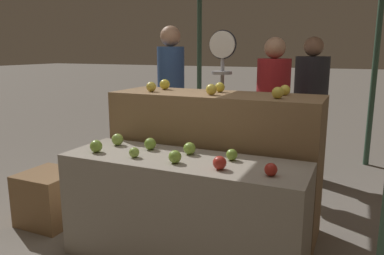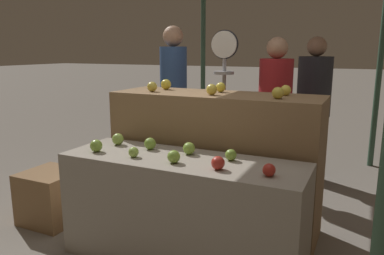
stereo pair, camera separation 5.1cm
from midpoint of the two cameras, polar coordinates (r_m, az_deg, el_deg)
display_counter_front at (r=2.64m, az=-0.97°, el=-12.56°), size 1.67×0.55×0.75m
display_counter_back at (r=3.09m, az=3.99°, el=-5.23°), size 1.67×0.55×1.12m
apple_front_0 at (r=2.74m, az=-13.88°, el=-2.72°), size 0.09×0.09×0.09m
apple_front_1 at (r=2.56m, az=-8.33°, el=-3.74°), size 0.07×0.07×0.07m
apple_front_2 at (r=2.40m, az=-2.10°, el=-4.47°), size 0.08×0.08×0.08m
apple_front_3 at (r=2.28m, az=4.62°, el=-5.40°), size 0.08×0.08×0.08m
apple_front_4 at (r=2.21m, az=12.31°, el=-6.35°), size 0.08×0.08×0.08m
apple_front_5 at (r=2.91m, az=-10.73°, el=-1.75°), size 0.09×0.09×0.09m
apple_front_6 at (r=2.74m, az=-5.89°, el=-2.46°), size 0.09×0.09×0.09m
apple_front_7 at (r=2.60m, az=0.14°, el=-3.21°), size 0.09×0.09×0.09m
apple_front_8 at (r=2.47m, az=6.52°, el=-4.17°), size 0.08×0.08×0.08m
apple_back_0 at (r=3.11m, az=-5.63°, el=6.20°), size 0.08×0.08×0.08m
apple_back_1 at (r=2.87m, az=3.53°, el=5.80°), size 0.08×0.08×0.08m
apple_back_2 at (r=2.71m, az=13.47°, el=5.14°), size 0.08×0.08×0.08m
apple_back_3 at (r=3.28m, az=-3.54°, el=6.57°), size 0.09×0.09×0.09m
apple_back_4 at (r=3.07m, az=4.86°, el=6.12°), size 0.08×0.08×0.08m
apple_back_5 at (r=2.92m, az=14.57°, el=5.50°), size 0.08×0.08×0.08m
produce_scale at (r=3.68m, az=5.28°, el=7.56°), size 0.27×0.20×1.65m
person_vendor_at_scale at (r=3.85m, az=12.86°, el=3.32°), size 0.38×0.38×1.59m
person_customer_left at (r=4.37m, az=18.33°, el=3.99°), size 0.38×0.38×1.61m
person_customer_right at (r=4.27m, az=-2.47°, el=5.75°), size 0.37×0.37×1.73m
wooden_crate_side at (r=3.49m, az=-20.19°, el=-9.82°), size 0.45×0.45×0.45m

